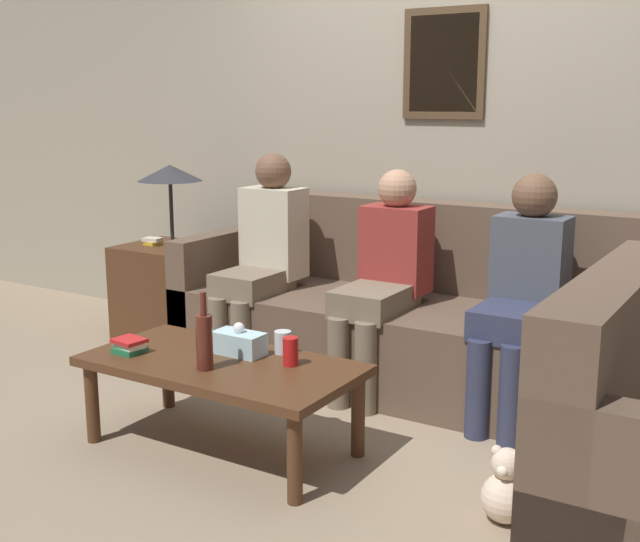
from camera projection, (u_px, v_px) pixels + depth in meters
name	position (u px, v px, depth m)	size (l,w,h in m)	color
ground_plane	(355.00, 411.00, 3.95)	(16.00, 16.00, 0.00)	gray
wall_back	(445.00, 136.00, 4.52)	(9.00, 0.08, 2.60)	#9E937F
couch_main	(404.00, 322.00, 4.33)	(2.49, 0.90, 0.95)	brown
coffee_table	(221.00, 372.00, 3.46)	(1.20, 0.61, 0.40)	#4C2D19
side_table_with_lamp	(167.00, 282.00, 5.06)	(0.52, 0.52, 1.12)	#4C2D19
wine_bottle	(204.00, 340.00, 3.32)	(0.07, 0.07, 0.33)	#562319
drinking_glass	(283.00, 342.00, 3.55)	(0.08, 0.08, 0.10)	silver
book_stack	(129.00, 345.00, 3.56)	(0.15, 0.13, 0.06)	#237547
soda_can	(291.00, 351.00, 3.38)	(0.07, 0.07, 0.12)	red
tissue_box	(239.00, 343.00, 3.53)	(0.23, 0.12, 0.15)	silver
person_left	(263.00, 253.00, 4.49)	(0.34, 0.59, 1.21)	#756651
person_middle	(384.00, 273.00, 4.12)	(0.34, 0.63, 1.15)	#756651
person_right	(522.00, 288.00, 3.74)	(0.34, 0.61, 1.17)	#2D334C
teddy_bear	(506.00, 490.00, 2.89)	(0.18, 0.18, 0.29)	beige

